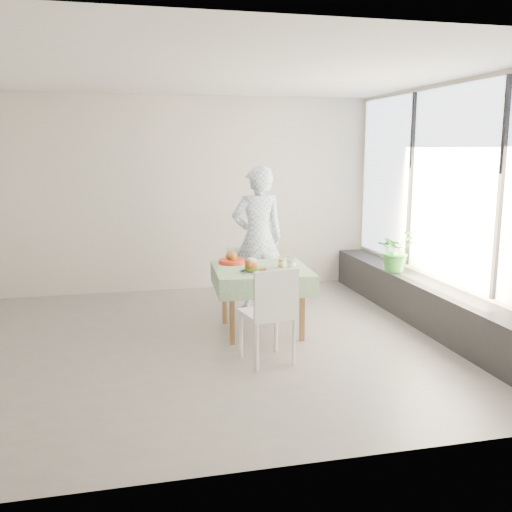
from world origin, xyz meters
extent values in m
plane|color=slate|center=(0.00, 0.00, 0.00)|extent=(6.00, 6.00, 0.00)
plane|color=white|center=(0.00, 0.00, 2.80)|extent=(6.00, 6.00, 0.00)
cube|color=beige|center=(0.00, 2.50, 1.40)|extent=(6.00, 0.02, 2.80)
cube|color=beige|center=(0.00, -2.50, 1.40)|extent=(6.00, 0.02, 2.80)
cube|color=beige|center=(3.00, 0.00, 1.40)|extent=(0.02, 5.00, 2.80)
cube|color=#D1E0F9|center=(2.97, 0.00, 1.65)|extent=(0.01, 4.80, 2.18)
cube|color=black|center=(2.80, 0.00, 0.25)|extent=(0.40, 4.80, 0.50)
cube|color=brown|center=(0.83, 0.26, 0.71)|extent=(0.96, 0.96, 0.04)
cube|color=white|center=(0.83, 0.26, 0.74)|extent=(1.11, 1.11, 0.01)
cube|color=white|center=(0.78, 1.05, 0.42)|extent=(0.45, 0.45, 0.04)
cube|color=white|center=(0.81, 1.23, 0.63)|extent=(0.39, 0.10, 0.39)
cube|color=white|center=(0.67, -0.65, 0.48)|extent=(0.53, 0.53, 0.04)
cube|color=white|center=(0.71, -0.85, 0.73)|extent=(0.45, 0.13, 0.45)
imported|color=#83ACD1|center=(1.01, 1.19, 0.92)|extent=(0.70, 0.48, 1.85)
cylinder|color=white|center=(0.71, 0.05, 0.75)|extent=(0.32, 0.32, 0.02)
cylinder|color=#1F5515|center=(0.67, 0.05, 0.77)|extent=(0.18, 0.18, 0.02)
ellipsoid|color=#A16326|center=(0.67, 0.05, 0.82)|extent=(0.15, 0.14, 0.12)
ellipsoid|color=white|center=(0.67, 0.05, 0.87)|extent=(0.11, 0.10, 0.08)
cylinder|color=#9C1C0F|center=(0.81, 0.04, 0.78)|extent=(0.05, 0.05, 0.03)
cylinder|color=white|center=(1.07, 0.26, 0.80)|extent=(0.08, 0.08, 0.11)
cylinder|color=#FFAB15|center=(1.07, 0.26, 0.79)|extent=(0.07, 0.07, 0.08)
cylinder|color=white|center=(1.07, 0.26, 0.86)|extent=(0.08, 0.08, 0.01)
cylinder|color=gold|center=(1.07, 0.26, 0.90)|extent=(0.01, 0.03, 0.16)
cylinder|color=white|center=(1.14, 0.13, 0.81)|extent=(0.09, 0.09, 0.14)
cylinder|color=beige|center=(1.14, 0.13, 0.79)|extent=(0.08, 0.08, 0.10)
cylinder|color=white|center=(1.14, 0.13, 0.88)|extent=(0.10, 0.10, 0.01)
cylinder|color=gold|center=(1.15, 0.13, 0.93)|extent=(0.01, 0.03, 0.19)
cylinder|color=#B62812|center=(0.55, 0.57, 0.77)|extent=(0.30, 0.30, 0.05)
cylinder|color=white|center=(0.55, 0.57, 0.78)|extent=(0.26, 0.26, 0.02)
ellipsoid|color=#A16326|center=(0.55, 0.57, 0.83)|extent=(0.13, 0.13, 0.12)
imported|color=#2A7E2A|center=(2.73, 0.79, 0.77)|extent=(0.63, 0.59, 0.55)
camera|label=1|loc=(-0.64, -5.78, 2.05)|focal=40.00mm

